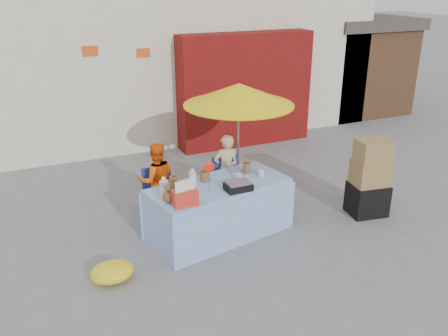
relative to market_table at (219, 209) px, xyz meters
name	(u,v)px	position (x,y,z in m)	size (l,w,h in m)	color
ground	(235,244)	(0.10, -0.39, -0.43)	(80.00, 80.00, 0.00)	slate
backdrop	(135,3)	(0.61, 7.13, 2.67)	(14.00, 8.00, 7.80)	silver
market_table	(219,209)	(0.00, 0.00, 0.00)	(2.35, 1.44, 1.32)	#9BB4F8
chair_left	(160,205)	(-0.69, 0.84, -0.18)	(0.51, 0.50, 0.85)	navy
chair_right	(229,192)	(0.56, 0.84, -0.18)	(0.51, 0.50, 0.85)	navy
vendor_orange	(157,180)	(-0.69, 0.97, 0.21)	(0.63, 0.49, 1.29)	#F1590C
vendor_beige	(226,169)	(0.56, 0.97, 0.20)	(0.46, 0.30, 1.26)	beige
umbrella	(239,95)	(0.86, 1.12, 1.46)	(1.90, 1.90, 2.09)	gray
box_stack	(369,181)	(2.56, -0.39, 0.18)	(0.66, 0.57, 1.33)	black
tarp_bundle	(112,272)	(-1.78, -0.58, -0.30)	(0.58, 0.46, 0.26)	yellow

